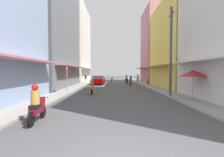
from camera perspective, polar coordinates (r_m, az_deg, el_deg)
ground_plane at (r=25.32m, az=0.89°, el=-2.34°), size 113.18×113.18×0.00m
sidewalk_left at (r=25.76m, az=-10.49°, el=-2.16°), size 1.68×59.45×0.12m
sidewalk_right at (r=25.87m, az=12.22°, el=-2.16°), size 1.68×59.45×0.12m
building_left_mid at (r=24.15m, az=-21.59°, el=16.16°), size 7.05×12.81×15.81m
building_left_far at (r=37.54m, az=-13.32°, el=11.41°), size 7.05×13.70×16.06m
building_right_mid at (r=23.54m, az=23.66°, el=10.48°), size 7.05×10.90×10.96m
building_right_far at (r=33.20m, az=16.62°, el=10.64°), size 7.05×8.47×13.84m
motorbike_maroon at (r=7.42m, az=-24.45°, el=-8.43°), size 0.55×1.81×1.58m
motorbike_silver at (r=33.50m, az=0.19°, el=-0.33°), size 0.55×1.81×0.96m
motorbike_red at (r=38.91m, az=-3.57°, el=0.33°), size 0.62×1.79×1.58m
motorbike_black at (r=29.17m, az=5.34°, el=-0.35°), size 0.55×1.81×1.58m
motorbike_orange at (r=15.28m, az=-6.80°, el=-2.78°), size 0.55×1.81×1.58m
motorbike_green at (r=24.54m, az=6.74°, el=-0.86°), size 0.60×1.79×1.58m
parked_car at (r=26.81m, az=-4.45°, el=-0.50°), size 2.02×4.20×1.45m
pedestrian_crossing at (r=34.35m, az=9.22°, el=0.40°), size 0.44×0.44×1.64m
pedestrian_far at (r=30.37m, az=-8.90°, el=0.00°), size 0.34×0.34×1.68m
pedestrian_midway at (r=24.74m, az=12.66°, el=-0.54°), size 0.34×0.34×1.69m
vendor_umbrella at (r=12.62m, az=26.63°, el=1.64°), size 1.92×1.92×2.19m
utility_pole at (r=14.24m, az=20.10°, el=8.90°), size 0.20×1.20×7.29m
street_sign_no_entry at (r=15.37m, az=-15.25°, el=0.97°), size 0.07×0.60×2.65m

